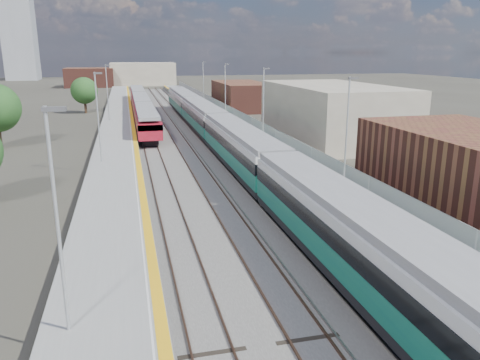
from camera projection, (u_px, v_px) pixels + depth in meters
name	position (u px, v px, depth m)	size (l,w,h in m)	color
ground	(193.00, 137.00, 57.73)	(320.00, 320.00, 0.00)	#47443A
ballast_bed	(173.00, 134.00, 59.56)	(10.50, 155.00, 0.06)	#565451
tracks	(176.00, 131.00, 61.24)	(8.96, 160.00, 0.17)	#4C3323
platform_right	(231.00, 128.00, 61.13)	(4.70, 155.00, 8.52)	slate
platform_left	(118.00, 132.00, 57.87)	(4.30, 155.00, 8.52)	slate
buildings	(86.00, 50.00, 133.86)	(72.00, 185.50, 40.00)	brown
green_train	(218.00, 129.00, 49.49)	(2.95, 81.99, 3.24)	black
red_train	(141.00, 105.00, 74.49)	(2.64, 53.55, 3.33)	black
tree_c	(84.00, 91.00, 79.48)	(4.48, 4.48, 6.07)	#382619
tree_d	(317.00, 93.00, 79.25)	(4.02, 4.02, 5.45)	#382619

